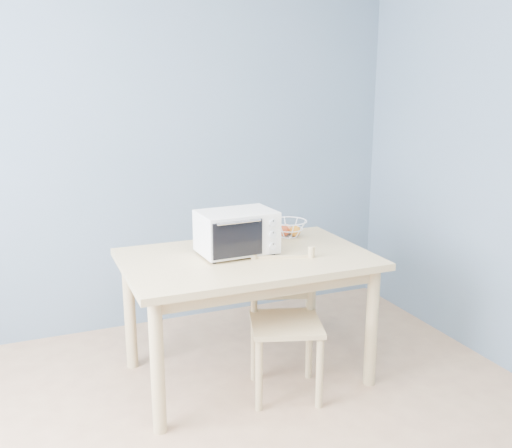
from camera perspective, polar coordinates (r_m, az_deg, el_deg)
name	(u,v)px	position (r m, az deg, el deg)	size (l,w,h in m)	color
room	(242,215)	(1.83, -1.46, 0.88)	(4.01, 4.51, 2.61)	tan
dining_table	(247,272)	(3.30, -0.92, -4.87)	(1.40, 0.90, 0.75)	tan
toaster_oven	(234,232)	(3.26, -2.21, -0.80)	(0.45, 0.34, 0.25)	white
fruit_basket	(288,228)	(3.66, 3.27, -0.44)	(0.27, 0.27, 0.11)	white
dining_chair	(285,324)	(3.23, 2.91, -9.97)	(0.48, 0.48, 0.82)	tan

